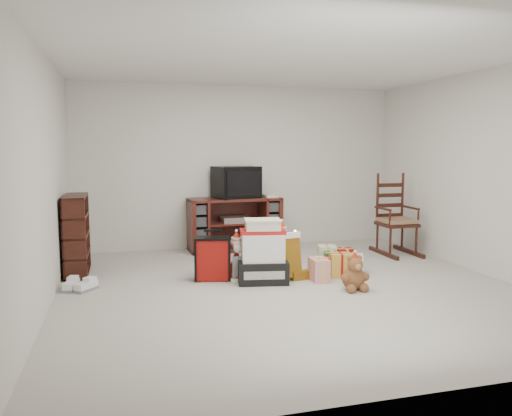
{
  "coord_description": "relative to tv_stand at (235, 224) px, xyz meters",
  "views": [
    {
      "loc": [
        -1.79,
        -5.1,
        1.55
      ],
      "look_at": [
        -0.24,
        0.6,
        0.83
      ],
      "focal_mm": 35.0,
      "sensor_mm": 36.0,
      "label": 1
    }
  ],
  "objects": [
    {
      "name": "crt_television",
      "position": [
        0.03,
        0.02,
        0.63
      ],
      "size": [
        0.74,
        0.62,
        0.47
      ],
      "rotation": [
        0.0,
        0.0,
        0.26
      ],
      "color": "black",
      "rests_on": "tv_stand"
    },
    {
      "name": "bookshelf",
      "position": [
        -2.2,
        -0.9,
        0.07
      ],
      "size": [
        0.27,
        0.8,
        0.98
      ],
      "color": "#34140E",
      "rests_on": "floor"
    },
    {
      "name": "stocking",
      "position": [
        0.26,
        -1.89,
        -0.11
      ],
      "size": [
        0.29,
        0.17,
        0.57
      ],
      "primitive_type": null,
      "rotation": [
        0.0,
        0.0,
        0.21
      ],
      "color": "#0D760F",
      "rests_on": "floor"
    },
    {
      "name": "gift_pile",
      "position": [
        -0.1,
        -1.89,
        -0.08
      ],
      "size": [
        0.63,
        0.51,
        0.72
      ],
      "rotation": [
        0.0,
        0.0,
        -0.18
      ],
      "color": "black",
      "rests_on": "floor"
    },
    {
      "name": "gift_cluster",
      "position": [
        0.88,
        -1.67,
        -0.28
      ],
      "size": [
        0.7,
        1.03,
        0.24
      ],
      "color": "#AB1413",
      "rests_on": "floor"
    },
    {
      "name": "santa_figurine",
      "position": [
        0.36,
        -1.2,
        -0.17
      ],
      "size": [
        0.3,
        0.28,
        0.61
      ],
      "color": "#A91E12",
      "rests_on": "floor"
    },
    {
      "name": "tv_stand",
      "position": [
        0.0,
        0.0,
        0.0
      ],
      "size": [
        1.41,
        0.55,
        0.8
      ],
      "rotation": [
        0.0,
        0.0,
        0.04
      ],
      "color": "#4A1A15",
      "rests_on": "floor"
    },
    {
      "name": "mrs_claus_figurine",
      "position": [
        -0.37,
        -1.7,
        -0.18
      ],
      "size": [
        0.28,
        0.27,
        0.58
      ],
      "color": "#A91E12",
      "rests_on": "floor"
    },
    {
      "name": "rocking_chair",
      "position": [
        2.21,
        -0.87,
        0.02
      ],
      "size": [
        0.49,
        0.81,
        1.22
      ],
      "rotation": [
        0.0,
        0.0,
        -0.0
      ],
      "color": "#34140E",
      "rests_on": "floor"
    },
    {
      "name": "teddy_bear",
      "position": [
        0.77,
        -2.47,
        -0.23
      ],
      "size": [
        0.26,
        0.23,
        0.38
      ],
      "color": "brown",
      "rests_on": "floor"
    },
    {
      "name": "room",
      "position": [
        0.13,
        -2.22,
        0.85
      ],
      "size": [
        5.01,
        5.01,
        2.51
      ],
      "color": "#B4AEA5",
      "rests_on": "ground"
    },
    {
      "name": "red_suitcase",
      "position": [
        -0.64,
        -1.66,
        -0.14
      ],
      "size": [
        0.43,
        0.28,
        0.6
      ],
      "rotation": [
        0.0,
        0.0,
        -0.2
      ],
      "color": "maroon",
      "rests_on": "floor"
    },
    {
      "name": "sneaker_pair",
      "position": [
        -2.14,
        -1.69,
        -0.35
      ],
      "size": [
        0.4,
        0.29,
        0.1
      ],
      "rotation": [
        0.0,
        0.0,
        -0.43
      ],
      "color": "white",
      "rests_on": "floor"
    }
  ]
}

